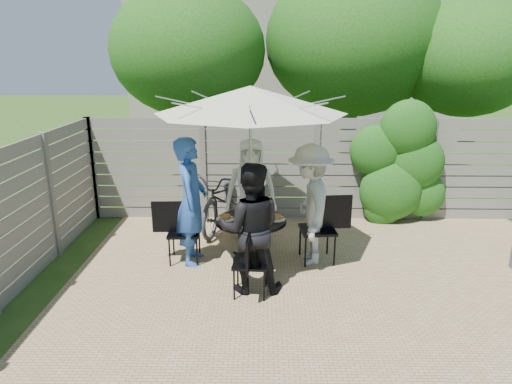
{
  "coord_description": "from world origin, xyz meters",
  "views": [
    {
      "loc": [
        -0.93,
        -4.88,
        2.87
      ],
      "look_at": [
        -1.04,
        1.37,
        0.99
      ],
      "focal_mm": 32.0,
      "sensor_mm": 36.0,
      "label": 1
    }
  ],
  "objects_px": {
    "coffee_cup": "(258,210)",
    "bicycle": "(223,198)",
    "person_right": "(310,205)",
    "plate_front": "(251,227)",
    "glass_front": "(258,221)",
    "plate_right": "(276,218)",
    "plate_back": "(251,209)",
    "chair_left": "(184,244)",
    "glass_back": "(244,209)",
    "person_front": "(250,229)",
    "plate_left": "(225,218)",
    "chair_back": "(251,221)",
    "patio_table": "(251,232)",
    "person_back": "(251,191)",
    "person_left": "(191,202)",
    "glass_right": "(269,212)",
    "umbrella": "(250,100)",
    "chair_front": "(250,276)",
    "chair_right": "(318,242)",
    "syrup_jug": "(247,213)"
  },
  "relations": [
    {
      "from": "umbrella",
      "to": "plate_back",
      "type": "distance_m",
      "value": 1.68
    },
    {
      "from": "coffee_cup",
      "to": "bicycle",
      "type": "xyz_separation_m",
      "value": [
        -0.61,
        1.21,
        -0.2
      ]
    },
    {
      "from": "chair_front",
      "to": "glass_right",
      "type": "bearing_deg",
      "value": -8.64
    },
    {
      "from": "plate_front",
      "to": "glass_right",
      "type": "distance_m",
      "value": 0.53
    },
    {
      "from": "chair_back",
      "to": "person_left",
      "type": "height_order",
      "value": "person_left"
    },
    {
      "from": "patio_table",
      "to": "person_left",
      "type": "distance_m",
      "value": 0.95
    },
    {
      "from": "person_left",
      "to": "chair_front",
      "type": "relative_size",
      "value": 2.08
    },
    {
      "from": "umbrella",
      "to": "person_front",
      "type": "distance_m",
      "value": 1.7
    },
    {
      "from": "coffee_cup",
      "to": "bicycle",
      "type": "distance_m",
      "value": 1.37
    },
    {
      "from": "plate_back",
      "to": "chair_right",
      "type": "bearing_deg",
      "value": -19.08
    },
    {
      "from": "person_left",
      "to": "coffee_cup",
      "type": "height_order",
      "value": "person_left"
    },
    {
      "from": "plate_back",
      "to": "glass_front",
      "type": "xyz_separation_m",
      "value": [
        0.12,
        -0.62,
        0.05
      ]
    },
    {
      "from": "glass_front",
      "to": "plate_front",
      "type": "bearing_deg",
      "value": -134.98
    },
    {
      "from": "patio_table",
      "to": "person_back",
      "type": "xyz_separation_m",
      "value": [
        -0.02,
        0.83,
        0.37
      ]
    },
    {
      "from": "plate_back",
      "to": "coffee_cup",
      "type": "relative_size",
      "value": 2.17
    },
    {
      "from": "chair_right",
      "to": "plate_back",
      "type": "bearing_deg",
      "value": -25.08
    },
    {
      "from": "person_right",
      "to": "plate_front",
      "type": "xyz_separation_m",
      "value": [
        -0.82,
        -0.38,
        -0.19
      ]
    },
    {
      "from": "glass_right",
      "to": "person_front",
      "type": "bearing_deg",
      "value": -104.25
    },
    {
      "from": "person_left",
      "to": "person_front",
      "type": "relative_size",
      "value": 1.1
    },
    {
      "from": "person_back",
      "to": "glass_front",
      "type": "bearing_deg",
      "value": -84.5
    },
    {
      "from": "umbrella",
      "to": "chair_left",
      "type": "xyz_separation_m",
      "value": [
        -0.97,
        -0.02,
        -2.04
      ]
    },
    {
      "from": "chair_front",
      "to": "coffee_cup",
      "type": "height_order",
      "value": "chair_front"
    },
    {
      "from": "glass_right",
      "to": "bicycle",
      "type": "distance_m",
      "value": 1.54
    },
    {
      "from": "glass_front",
      "to": "plate_right",
      "type": "bearing_deg",
      "value": 46.77
    },
    {
      "from": "umbrella",
      "to": "glass_right",
      "type": "xyz_separation_m",
      "value": [
        0.26,
        0.11,
        -1.59
      ]
    },
    {
      "from": "person_right",
      "to": "bicycle",
      "type": "bearing_deg",
      "value": -137.64
    },
    {
      "from": "chair_front",
      "to": "plate_left",
      "type": "relative_size",
      "value": 3.38
    },
    {
      "from": "person_left",
      "to": "chair_right",
      "type": "height_order",
      "value": "person_left"
    },
    {
      "from": "plate_back",
      "to": "coffee_cup",
      "type": "height_order",
      "value": "coffee_cup"
    },
    {
      "from": "person_front",
      "to": "syrup_jug",
      "type": "height_order",
      "value": "person_front"
    },
    {
      "from": "person_front",
      "to": "plate_front",
      "type": "bearing_deg",
      "value": -90.0
    },
    {
      "from": "glass_right",
      "to": "plate_front",
      "type": "bearing_deg",
      "value": -117.91
    },
    {
      "from": "chair_left",
      "to": "coffee_cup",
      "type": "xyz_separation_m",
      "value": [
        1.06,
        0.24,
        0.43
      ]
    },
    {
      "from": "person_left",
      "to": "plate_back",
      "type": "bearing_deg",
      "value": -66.55
    },
    {
      "from": "chair_back",
      "to": "chair_right",
      "type": "height_order",
      "value": "chair_right"
    },
    {
      "from": "person_left",
      "to": "person_right",
      "type": "xyz_separation_m",
      "value": [
        1.66,
        0.04,
        -0.05
      ]
    },
    {
      "from": "plate_back",
      "to": "chair_back",
      "type": "bearing_deg",
      "value": 91.43
    },
    {
      "from": "chair_right",
      "to": "plate_right",
      "type": "bearing_deg",
      "value": -4.59
    },
    {
      "from": "person_back",
      "to": "plate_right",
      "type": "xyz_separation_m",
      "value": [
        0.38,
        -0.82,
        -0.15
      ]
    },
    {
      "from": "umbrella",
      "to": "person_right",
      "type": "xyz_separation_m",
      "value": [
        0.83,
        0.02,
        -1.45
      ]
    },
    {
      "from": "umbrella",
      "to": "coffee_cup",
      "type": "bearing_deg",
      "value": 66.83
    },
    {
      "from": "chair_back",
      "to": "plate_front",
      "type": "distance_m",
      "value": 1.38
    },
    {
      "from": "person_front",
      "to": "bicycle",
      "type": "relative_size",
      "value": 0.85
    },
    {
      "from": "person_left",
      "to": "plate_right",
      "type": "xyz_separation_m",
      "value": [
        1.19,
        0.03,
        -0.24
      ]
    },
    {
      "from": "person_back",
      "to": "bicycle",
      "type": "distance_m",
      "value": 0.84
    },
    {
      "from": "person_right",
      "to": "chair_left",
      "type": "bearing_deg",
      "value": -89.99
    },
    {
      "from": "glass_back",
      "to": "person_front",
      "type": "bearing_deg",
      "value": -83.23
    },
    {
      "from": "chair_front",
      "to": "glass_back",
      "type": "bearing_deg",
      "value": 9.91
    },
    {
      "from": "person_front",
      "to": "plate_left",
      "type": "relative_size",
      "value": 6.4
    },
    {
      "from": "plate_front",
      "to": "glass_front",
      "type": "xyz_separation_m",
      "value": [
        0.1,
        0.1,
        0.05
      ]
    }
  ]
}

